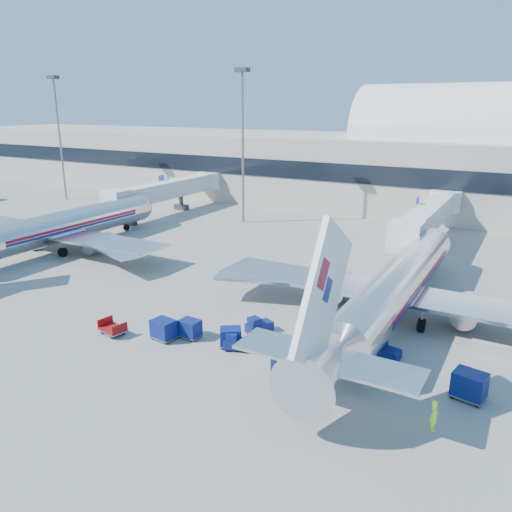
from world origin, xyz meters
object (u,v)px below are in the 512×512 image
Objects in this scene: jetbridge_mid at (173,189)px; tug_right at (384,350)px; cart_open_red at (113,329)px; cart_train_c at (164,329)px; cart_solo_near at (288,366)px; ramp_worker at (434,415)px; mast_west at (243,124)px; barrier_near at (493,350)px; cart_solo_far at (469,385)px; airliner_mid at (53,229)px; airliner_main at (395,288)px; cart_train_b at (190,328)px; cart_train_a at (231,337)px; tug_lead at (237,342)px; mast_far_west at (58,120)px; tug_left at (258,326)px; jetbridge_near at (430,215)px.

jetbridge_mid is 56.47m from tug_right.
cart_train_c is at bearing 28.32° from cart_open_red.
cart_solo_near is 1.19× the size of ramp_worker.
cart_solo_near is at bearing 65.90° from ramp_worker.
mast_west is at bearing 119.68° from cart_solo_near.
jetbridge_mid is 64.31m from ramp_worker.
cart_solo_far is at bearing -96.39° from barrier_near.
tug_right is (45.65, -33.09, -3.31)m from jetbridge_mid.
cart_train_c is at bearing -150.22° from tug_right.
mast_west is 7.53× the size of barrier_near.
airliner_mid reaches higher than cart_open_red.
mast_west is 10.07× the size of tug_right.
airliner_mid is 30.57m from mast_west.
barrier_near is at bearing -17.39° from airliner_main.
cart_train_b reaches higher than cart_open_red.
cart_open_red is 24.53m from ramp_worker.
barrier_near is at bearing -8.22° from cart_train_a.
tug_lead is at bearing 25.72° from cart_open_red.
jetbridge_mid is 1.22× the size of mast_far_west.
airliner_mid is at bearing -84.78° from jetbridge_mid.
mast_far_west is at bearing 87.92° from tug_left.
cart_solo_far is (15.86, 1.59, 0.32)m from tug_lead.
mast_far_west is 40.00m from mast_west.
cart_train_b is (-14.14, -4.25, 0.16)m from tug_right.
airliner_mid is 16.60× the size of tug_right.
airliner_mid is at bearing 163.44° from cart_train_c.
cart_open_red is at bearing 147.01° from tug_left.
mast_west is at bearing 100.13° from tug_lead.
cart_train_c is at bearing -34.23° from mast_far_west.
cart_open_red is (-4.11, -1.29, -0.46)m from cart_train_c.
cart_train_a is (-10.57, -3.92, 0.16)m from tug_right.
tug_left is at bearing 130.24° from cart_solo_near.
airliner_main is at bearing 47.78° from cart_train_c.
airliner_main is at bearing -20.01° from mast_far_west.
mast_west is at bearing 117.74° from cart_train_b.
tug_lead is at bearing -163.54° from cart_solo_far.
mast_far_west is at bearing 153.25° from cart_train_c.
tug_left is (-6.25, -33.97, -3.29)m from jetbridge_near.
cart_train_a is (60.68, -36.20, -14.01)m from mast_far_west.
jetbridge_mid is 48.92m from cart_train_c.
airliner_mid is 1.35× the size of jetbridge_near.
ramp_worker is at bearing 3.81° from cart_train_c.
airliner_main is 1.35× the size of jetbridge_near.
barrier_near is 8.00m from tug_right.
tug_lead is 1.01× the size of cart_open_red.
barrier_near is 1.44× the size of cart_train_a.
cart_solo_near is at bearing -105.38° from airliner_main.
tug_lead is at bearing 155.30° from cart_solo_near.
cart_train_b is at bearing 154.73° from tug_left.
tug_right is (71.25, -32.28, -14.17)m from mast_far_west.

